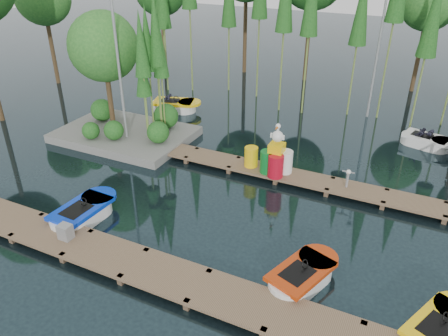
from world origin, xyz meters
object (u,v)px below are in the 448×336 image
at_px(yellow_barrel, 251,157).
at_px(boat_yellow_far, 174,106).
at_px(utility_cabinet, 65,232).
at_px(boat_red, 302,277).
at_px(island, 117,71).
at_px(drum_cluster, 276,159).
at_px(boat_blue, 83,214).

bearing_deg(yellow_barrel, boat_yellow_far, 144.38).
distance_m(boat_yellow_far, utility_cabinet, 12.15).
relative_size(boat_red, yellow_barrel, 3.31).
distance_m(boat_yellow_far, yellow_barrel, 8.10).
bearing_deg(island, boat_red, -29.64).
height_order(boat_yellow_far, utility_cabinet, boat_yellow_far).
height_order(boat_yellow_far, drum_cluster, drum_cluster).
bearing_deg(boat_blue, boat_yellow_far, 107.50).
bearing_deg(boat_blue, drum_cluster, 50.74).
bearing_deg(island, boat_yellow_far, 82.93).
bearing_deg(yellow_barrel, boat_blue, -124.16).
bearing_deg(island, utility_cabinet, -64.37).
distance_m(boat_red, drum_cluster, 5.93).
xyz_separation_m(boat_blue, boat_yellow_far, (-2.72, 10.38, 0.03)).
bearing_deg(island, yellow_barrel, -6.39).
distance_m(boat_blue, drum_cluster, 7.46).
distance_m(island, boat_yellow_far, 4.89).
height_order(utility_cabinet, drum_cluster, drum_cluster).
bearing_deg(utility_cabinet, island, 115.63).
relative_size(boat_yellow_far, drum_cluster, 1.44).
xyz_separation_m(utility_cabinet, yellow_barrel, (3.32, 7.00, 0.17)).
bearing_deg(drum_cluster, yellow_barrel, 172.10).
bearing_deg(yellow_barrel, utility_cabinet, -115.38).
relative_size(island, yellow_barrel, 8.13).
xyz_separation_m(island, boat_yellow_far, (0.49, 3.92, -2.89)).
distance_m(island, yellow_barrel, 7.52).
distance_m(boat_blue, boat_yellow_far, 10.73).
bearing_deg(drum_cluster, boat_red, -62.82).
xyz_separation_m(island, yellow_barrel, (7.06, -0.79, -2.47)).
relative_size(boat_yellow_far, utility_cabinet, 6.11).
height_order(boat_red, yellow_barrel, yellow_barrel).
xyz_separation_m(island, boat_blue, (3.21, -6.46, -2.92)).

